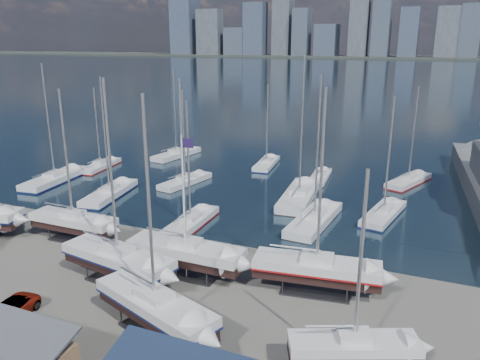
% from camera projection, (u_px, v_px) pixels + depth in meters
% --- Properties ---
extents(ground, '(1400.00, 1400.00, 0.00)m').
position_uv_depth(ground, '(123.00, 277.00, 40.55)').
color(ground, '#605E59').
rests_on(ground, ground).
extents(water, '(1400.00, 600.00, 0.40)m').
position_uv_depth(water, '(403.00, 72.00, 314.52)').
color(water, '#182637').
rests_on(water, ground).
extents(far_shore, '(1400.00, 80.00, 2.20)m').
position_uv_depth(far_shore, '(421.00, 58.00, 543.91)').
color(far_shore, '#2D332D').
rests_on(far_shore, ground).
extents(skyline, '(639.14, 43.80, 107.69)m').
position_uv_depth(skyline, '(417.00, 23.00, 530.46)').
color(skyline, '#475166').
rests_on(skyline, far_shore).
extents(sailboat_cradle_2, '(9.41, 2.69, 15.39)m').
position_uv_depth(sailboat_cradle_2, '(73.00, 221.00, 47.58)').
color(sailboat_cradle_2, '#2D2D33').
rests_on(sailboat_cradle_2, ground).
extents(sailboat_cradle_3, '(10.95, 4.63, 17.07)m').
position_uv_depth(sailboat_cradle_3, '(118.00, 259.00, 39.12)').
color(sailboat_cradle_3, '#2D2D33').
rests_on(sailboat_cradle_3, ground).
extents(sailboat_cradle_4, '(10.44, 3.03, 16.92)m').
position_uv_depth(sailboat_cradle_4, '(186.00, 252.00, 40.50)').
color(sailboat_cradle_4, '#2D2D33').
rests_on(sailboat_cradle_4, ground).
extents(sailboat_cradle_5, '(10.73, 6.22, 16.68)m').
position_uv_depth(sailboat_cradle_5, '(155.00, 306.00, 32.24)').
color(sailboat_cradle_5, '#2D2D33').
rests_on(sailboat_cradle_5, ground).
extents(sailboat_cradle_6, '(10.53, 4.14, 16.52)m').
position_uv_depth(sailboat_cradle_6, '(317.00, 269.00, 37.60)').
color(sailboat_cradle_6, '#2D2D33').
rests_on(sailboat_cradle_6, ground).
extents(sailboat_cradle_7, '(8.10, 5.12, 13.08)m').
position_uv_depth(sailboat_cradle_7, '(354.00, 346.00, 28.29)').
color(sailboat_cradle_7, '#2D2D33').
rests_on(sailboat_cradle_7, ground).
extents(sailboat_moored_0, '(4.48, 12.06, 17.62)m').
position_uv_depth(sailboat_moored_0, '(55.00, 180.00, 67.72)').
color(sailboat_moored_0, black).
rests_on(sailboat_moored_0, water).
extents(sailboat_moored_1, '(3.58, 9.23, 13.44)m').
position_uv_depth(sailboat_moored_1, '(100.00, 167.00, 75.06)').
color(sailboat_moored_1, black).
rests_on(sailboat_moored_1, water).
extents(sailboat_moored_2, '(4.57, 10.79, 15.79)m').
position_uv_depth(sailboat_moored_2, '(177.00, 155.00, 82.47)').
color(sailboat_moored_2, black).
rests_on(sailboat_moored_2, water).
extents(sailboat_moored_3, '(4.80, 11.20, 16.22)m').
position_uv_depth(sailboat_moored_3, '(110.00, 195.00, 61.40)').
color(sailboat_moored_3, black).
rests_on(sailboat_moored_3, water).
extents(sailboat_moored_4, '(4.27, 9.59, 14.00)m').
position_uv_depth(sailboat_moored_4, '(185.00, 182.00, 66.78)').
color(sailboat_moored_4, black).
rests_on(sailboat_moored_4, water).
extents(sailboat_moored_5, '(3.57, 9.44, 13.78)m').
position_uv_depth(sailboat_moored_5, '(267.00, 165.00, 76.32)').
color(sailboat_moored_5, black).
rests_on(sailboat_moored_5, water).
extents(sailboat_moored_6, '(2.99, 9.77, 14.50)m').
position_uv_depth(sailboat_moored_6, '(191.00, 224.00, 51.65)').
color(sailboat_moored_6, black).
rests_on(sailboat_moored_6, water).
extents(sailboat_moored_7, '(4.52, 12.83, 19.00)m').
position_uv_depth(sailboat_moored_7, '(299.00, 198.00, 60.06)').
color(sailboat_moored_7, black).
rests_on(sailboat_moored_7, water).
extents(sailboat_moored_8, '(2.98, 8.58, 12.60)m').
position_uv_depth(sailboat_moored_8, '(320.00, 178.00, 69.02)').
color(sailboat_moored_8, black).
rests_on(sailboat_moored_8, water).
extents(sailboat_moored_9, '(4.07, 11.60, 17.19)m').
position_uv_depth(sailboat_moored_9, '(314.00, 221.00, 52.22)').
color(sailboat_moored_9, black).
rests_on(sailboat_moored_9, water).
extents(sailboat_moored_10, '(4.47, 10.14, 14.66)m').
position_uv_depth(sailboat_moored_10, '(383.00, 215.00, 54.20)').
color(sailboat_moored_10, black).
rests_on(sailboat_moored_10, water).
extents(sailboat_moored_11, '(6.05, 9.99, 14.46)m').
position_uv_depth(sailboat_moored_11, '(408.00, 182.00, 66.87)').
color(sailboat_moored_11, black).
rests_on(sailboat_moored_11, water).
extents(car_c, '(2.70, 5.10, 1.36)m').
position_uv_depth(car_c, '(8.00, 312.00, 34.18)').
color(car_c, gray).
rests_on(car_c, ground).
extents(flagpole, '(1.11, 0.12, 12.57)m').
position_uv_depth(flagpole, '(185.00, 199.00, 38.34)').
color(flagpole, white).
rests_on(flagpole, ground).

